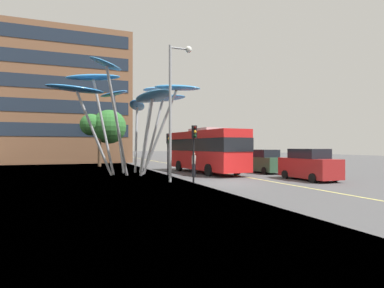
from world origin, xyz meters
TOP-DOWN VIEW (x-y plane):
  - ground at (-0.63, 0.00)m, footprint 120.00×240.00m
  - red_bus at (1.61, 7.07)m, footprint 3.48×9.88m
  - leaf_sculpture at (-4.88, 8.04)m, footprint 11.86×11.13m
  - traffic_light_kerb_near at (-2.15, 0.52)m, footprint 0.28×0.42m
  - traffic_light_kerb_far at (-2.07, 6.37)m, footprint 0.28×0.42m
  - car_parked_near at (5.85, -0.68)m, footprint 2.02×4.47m
  - car_parked_mid at (6.37, 5.41)m, footprint 1.95×4.04m
  - street_lamp at (-3.06, 1.65)m, footprint 1.59×0.44m
  - tree_pavement_near at (-5.44, 20.46)m, footprint 5.27×4.00m
  - tree_pavement_far at (-7.66, 28.55)m, footprint 5.34×4.60m
  - pedestrian at (-0.54, 4.66)m, footprint 0.34×0.34m
  - backdrop_building at (-11.23, 32.63)m, footprint 20.13×12.64m

SIDE VIEW (x-z plane):
  - ground at x=-0.63m, z-range -0.10..0.00m
  - pedestrian at x=-0.54m, z-range 0.01..1.85m
  - car_parked_mid at x=6.37m, z-range -0.05..1.97m
  - car_parked_near at x=5.85m, z-range -0.05..2.09m
  - red_bus at x=1.61m, z-range 0.18..4.03m
  - traffic_light_kerb_far at x=-2.07m, z-range 0.76..4.09m
  - traffic_light_kerb_near at x=-2.15m, z-range 0.82..4.45m
  - tree_pavement_near at x=-5.44m, z-range 1.30..7.89m
  - tree_pavement_far at x=-7.66m, z-range 1.11..8.49m
  - street_lamp at x=-3.06m, z-range 1.10..10.08m
  - leaf_sculpture at x=-4.88m, z-range 2.24..10.59m
  - backdrop_building at x=-11.23m, z-range 0.00..18.25m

